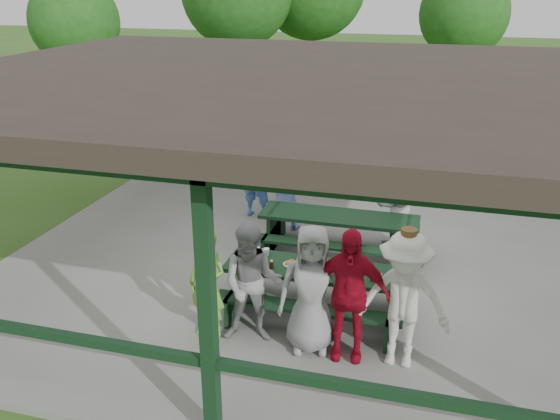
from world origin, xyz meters
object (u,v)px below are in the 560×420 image
(picnic_table_far, at_px, (339,230))
(spectator_grey, at_px, (396,205))
(contestant_grey_left, at_px, (252,284))
(contestant_white_fedora, at_px, (403,300))
(picnic_table_near, at_px, (315,285))
(farm_trailer, at_px, (255,113))
(spectator_blue, at_px, (256,172))
(contestant_green, at_px, (207,284))
(contestant_red, at_px, (348,294))
(pickup_truck, at_px, (473,128))
(spectator_lblue, at_px, (285,191))
(contestant_grey_mid, at_px, (311,289))

(picnic_table_far, distance_m, spectator_grey, 1.20)
(contestant_grey_left, bearing_deg, contestant_white_fedora, -10.85)
(picnic_table_near, bearing_deg, contestant_white_fedora, -33.22)
(picnic_table_near, bearing_deg, farm_trailer, 112.13)
(spectator_blue, bearing_deg, contestant_white_fedora, 136.26)
(picnic_table_far, height_order, contestant_green, contestant_green)
(spectator_blue, bearing_deg, picnic_table_far, 153.47)
(picnic_table_far, relative_size, spectator_grey, 1.82)
(contestant_red, bearing_deg, picnic_table_near, 120.63)
(contestant_red, xyz_separation_m, farm_trailer, (-4.80, 11.20, -0.37))
(contestant_red, bearing_deg, pickup_truck, 75.90)
(farm_trailer, bearing_deg, spectator_grey, -70.28)
(contestant_grey_left, relative_size, contestant_white_fedora, 0.91)
(contestant_grey_left, xyz_separation_m, farm_trailer, (-3.56, 11.17, -0.32))
(contestant_red, bearing_deg, picnic_table_far, 97.83)
(picnic_table_far, height_order, contestant_grey_left, contestant_grey_left)
(contestant_green, bearing_deg, spectator_lblue, 106.40)
(contestant_grey_left, height_order, farm_trailer, contestant_grey_left)
(contestant_grey_mid, bearing_deg, contestant_white_fedora, -12.97)
(contestant_grey_mid, height_order, spectator_lblue, contestant_grey_mid)
(spectator_blue, distance_m, spectator_grey, 2.84)
(picnic_table_far, xyz_separation_m, pickup_truck, (2.33, 7.16, 0.25))
(contestant_grey_left, relative_size, spectator_lblue, 1.10)
(spectator_lblue, bearing_deg, spectator_blue, -44.02)
(picnic_table_far, bearing_deg, contestant_green, -113.12)
(contestant_grey_mid, relative_size, farm_trailer, 0.49)
(picnic_table_near, xyz_separation_m, spectator_grey, (0.85, 2.78, 0.26))
(contestant_grey_mid, xyz_separation_m, spectator_lblue, (-1.33, 3.72, -0.10))
(contestant_green, bearing_deg, contestant_white_fedora, 18.19)
(picnic_table_far, relative_size, farm_trailer, 0.76)
(picnic_table_far, xyz_separation_m, farm_trailer, (-4.19, 8.37, 0.03))
(contestant_grey_left, distance_m, spectator_lblue, 3.77)
(contestant_grey_mid, xyz_separation_m, farm_trailer, (-4.34, 11.17, -0.35))
(contestant_grey_left, relative_size, contestant_red, 0.94)
(contestant_grey_mid, xyz_separation_m, spectator_grey, (0.73, 3.58, -0.12))
(picnic_table_near, height_order, spectator_lblue, spectator_lblue)
(contestant_grey_mid, xyz_separation_m, contestant_white_fedora, (1.13, -0.02, 0.03))
(spectator_grey, bearing_deg, contestant_grey_mid, 56.39)
(contestant_grey_mid, bearing_deg, spectator_grey, 66.44)
(contestant_white_fedora, height_order, farm_trailer, contestant_white_fedora)
(pickup_truck, bearing_deg, spectator_blue, 168.32)
(picnic_table_far, relative_size, contestant_grey_mid, 1.56)
(contestant_grey_mid, bearing_deg, picnic_table_near, 86.32)
(contestant_white_fedora, relative_size, spectator_grey, 1.24)
(spectator_lblue, relative_size, spectator_blue, 0.81)
(contestant_grey_mid, relative_size, contestant_white_fedora, 0.94)
(contestant_grey_left, bearing_deg, pickup_truck, 62.99)
(contestant_grey_mid, distance_m, contestant_red, 0.47)
(spectator_blue, height_order, farm_trailer, spectator_blue)
(contestant_green, bearing_deg, picnic_table_near, 51.82)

